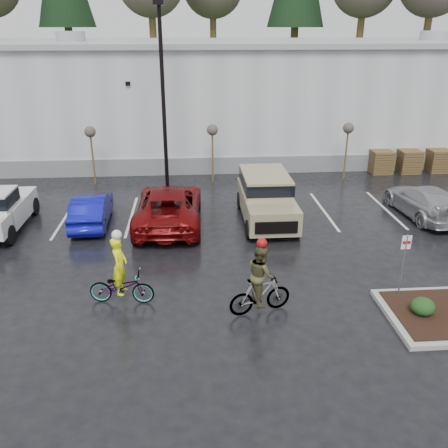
{
  "coord_description": "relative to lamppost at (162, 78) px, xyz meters",
  "views": [
    {
      "loc": [
        -2.72,
        -12.5,
        8.03
      ],
      "look_at": [
        -1.55,
        3.62,
        1.3
      ],
      "focal_mm": 38.0,
      "sensor_mm": 36.0,
      "label": 1
    }
  ],
  "objects": [
    {
      "name": "lamppost",
      "position": [
        0.0,
        0.0,
        0.0
      ],
      "size": [
        0.5,
        1.0,
        9.22
      ],
      "color": "black",
      "rests_on": "ground"
    },
    {
      "name": "sapling_mid",
      "position": [
        2.5,
        1.0,
        -2.96
      ],
      "size": [
        0.6,
        0.6,
        3.2
      ],
      "color": "brown",
      "rests_on": "ground"
    },
    {
      "name": "car_far_silver",
      "position": [
        11.83,
        -4.92,
        -4.98
      ],
      "size": [
        2.35,
        5.0,
        1.41
      ],
      "primitive_type": "imported",
      "rotation": [
        0.0,
        0.0,
        3.22
      ],
      "color": "#A6A9AD",
      "rests_on": "ground"
    },
    {
      "name": "sapling_west",
      "position": [
        -4.0,
        1.0,
        -2.96
      ],
      "size": [
        0.6,
        0.6,
        3.2
      ],
      "color": "brown",
      "rests_on": "ground"
    },
    {
      "name": "warehouse",
      "position": [
        4.0,
        9.99,
        -2.04
      ],
      "size": [
        60.5,
        15.5,
        7.2
      ],
      "color": "silver",
      "rests_on": "ground"
    },
    {
      "name": "pallet_stack_c",
      "position": [
        16.0,
        2.0,
        -5.01
      ],
      "size": [
        1.2,
        1.2,
        1.35
      ],
      "primitive_type": "cube",
      "color": "brown",
      "rests_on": "ground"
    },
    {
      "name": "shrub_a",
      "position": [
        8.0,
        -13.0,
        -5.27
      ],
      "size": [
        0.7,
        0.7,
        0.52
      ],
      "primitive_type": "ellipsoid",
      "color": "#123514",
      "rests_on": "curb_island"
    },
    {
      "name": "car_red",
      "position": [
        0.29,
        -5.03,
        -4.86
      ],
      "size": [
        2.91,
        6.03,
        1.66
      ],
      "primitive_type": "imported",
      "rotation": [
        0.0,
        0.0,
        3.11
      ],
      "color": "#680909",
      "rests_on": "ground"
    },
    {
      "name": "cyclist_olive",
      "position": [
        3.26,
        -12.3,
        -4.8
      ],
      "size": [
        1.97,
        1.03,
        2.46
      ],
      "rotation": [
        0.0,
        0.0,
        1.83
      ],
      "color": "#3F3F44",
      "rests_on": "ground"
    },
    {
      "name": "pallet_stack_a",
      "position": [
        12.5,
        2.0,
        -5.01
      ],
      "size": [
        1.2,
        1.2,
        1.35
      ],
      "primitive_type": "cube",
      "color": "brown",
      "rests_on": "ground"
    },
    {
      "name": "fire_lane_sign",
      "position": [
        7.8,
        -11.8,
        -4.28
      ],
      "size": [
        0.3,
        0.05,
        2.2
      ],
      "color": "gray",
      "rests_on": "ground"
    },
    {
      "name": "suv_tan",
      "position": [
        4.57,
        -5.06,
        -4.66
      ],
      "size": [
        2.2,
        5.1,
        2.06
      ],
      "primitive_type": null,
      "color": "tan",
      "rests_on": "ground"
    },
    {
      "name": "wooded_ridge",
      "position": [
        4.0,
        33.0,
        -2.69
      ],
      "size": [
        80.0,
        25.0,
        6.0
      ],
      "primitive_type": "cube",
      "color": "#233918",
      "rests_on": "ground"
    },
    {
      "name": "pickup_white",
      "position": [
        -6.89,
        -4.96,
        -4.71
      ],
      "size": [
        2.1,
        5.2,
        1.96
      ],
      "primitive_type": null,
      "color": "silver",
      "rests_on": "ground"
    },
    {
      "name": "ground",
      "position": [
        4.0,
        -12.0,
        -5.69
      ],
      "size": [
        120.0,
        120.0,
        0.0
      ],
      "primitive_type": "plane",
      "color": "black",
      "rests_on": "ground"
    },
    {
      "name": "sapling_east",
      "position": [
        10.0,
        1.0,
        -2.96
      ],
      "size": [
        0.6,
        0.6,
        3.2
      ],
      "color": "brown",
      "rests_on": "ground"
    },
    {
      "name": "pallet_stack_b",
      "position": [
        14.2,
        2.0,
        -5.01
      ],
      "size": [
        1.2,
        1.2,
        1.35
      ],
      "primitive_type": "cube",
      "color": "brown",
      "rests_on": "ground"
    },
    {
      "name": "cyclist_hivis",
      "position": [
        -0.98,
        -11.42,
        -4.93
      ],
      "size": [
        2.11,
        0.95,
        2.47
      ],
      "rotation": [
        0.0,
        0.0,
        1.45
      ],
      "color": "#3F3F44",
      "rests_on": "ground"
    },
    {
      "name": "car_blue",
      "position": [
        -3.09,
        -4.82,
        -5.01
      ],
      "size": [
        1.61,
        4.18,
        1.36
      ],
      "primitive_type": "imported",
      "rotation": [
        0.0,
        0.0,
        3.18
      ],
      "color": "#0D0F92",
      "rests_on": "ground"
    }
  ]
}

